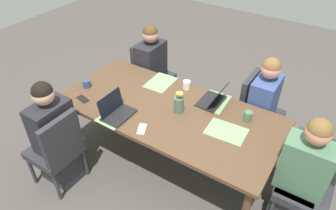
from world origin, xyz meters
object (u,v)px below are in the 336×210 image
laptop_far_left_far (213,99)px  phone_black (83,99)px  person_head_right_left_near (300,180)px  flower_vase (179,102)px  chair_near_left_mid (57,148)px  chair_far_right_near (150,71)px  coffee_mug_near_right (248,116)px  dining_table (168,114)px  coffee_mug_near_left (87,84)px  chair_head_right_left_near (308,179)px  person_far_left_far (261,112)px  coffee_mug_centre_left (187,85)px  laptop_near_left_mid (116,111)px  phone_silver (142,129)px  person_far_right_near (152,73)px  person_near_left_mid (56,139)px  chair_far_left_far (256,109)px

laptop_far_left_far → phone_black: 1.36m
person_head_right_left_near → flower_vase: 1.28m
chair_near_left_mid → chair_far_right_near: (-0.09, 1.67, 0.00)m
chair_far_right_near → coffee_mug_near_right: (1.56, -0.56, 0.29)m
dining_table → coffee_mug_near_left: size_ratio=26.13×
chair_head_right_left_near → person_far_left_far: person_far_left_far is taller
flower_vase → coffee_mug_centre_left: flower_vase is taller
laptop_near_left_mid → phone_silver: size_ratio=2.13×
person_far_left_far → laptop_far_left_far: (-0.41, -0.41, 0.25)m
coffee_mug_near_right → phone_silver: 1.01m
chair_head_right_left_near → person_head_right_left_near: bearing=-128.8°
person_far_right_near → coffee_mug_centre_left: bearing=-25.2°
person_near_left_mid → coffee_mug_near_left: (-0.16, 0.64, 0.26)m
chair_near_left_mid → flower_vase: size_ratio=3.59×
coffee_mug_centre_left → person_far_left_far: bearing=22.8°
chair_head_right_left_near → phone_black: size_ratio=6.00×
chair_head_right_left_near → laptop_far_left_far: size_ratio=2.81×
person_head_right_left_near → coffee_mug_near_left: (-2.32, -0.16, 0.26)m
chair_head_right_left_near → coffee_mug_near_left: chair_head_right_left_near is taller
person_head_right_left_near → chair_far_right_near: 2.32m
laptop_near_left_mid → coffee_mug_near_left: laptop_near_left_mid is taller
coffee_mug_near_left → person_near_left_mid: bearing=-75.9°
phone_silver → phone_black: bearing=61.4°
person_head_right_left_near → person_near_left_mid: (-2.16, -0.80, 0.00)m
coffee_mug_near_right → phone_black: coffee_mug_near_right is taller
chair_far_left_far → laptop_near_left_mid: (-1.04, -1.16, 0.28)m
person_far_left_far → laptop_near_left_mid: bearing=-135.3°
coffee_mug_near_left → person_far_left_far: bearing=27.6°
person_far_left_far → person_far_right_near: size_ratio=1.00×
coffee_mug_near_left → phone_silver: (0.94, -0.24, -0.04)m
phone_black → person_near_left_mid: bearing=105.9°
dining_table → laptop_near_left_mid: 0.53m
coffee_mug_centre_left → person_near_left_mid: bearing=-123.0°
chair_head_right_left_near → coffee_mug_centre_left: 1.51m
chair_far_right_near → flower_vase: (0.94, -0.80, 0.35)m
person_far_right_near → coffee_mug_centre_left: size_ratio=12.95×
chair_near_left_mid → person_far_right_near: bearing=90.4°
person_near_left_mid → coffee_mug_near_right: (1.55, 1.05, 0.26)m
coffee_mug_near_right → coffee_mug_centre_left: coffee_mug_near_right is taller
chair_head_right_left_near → coffee_mug_near_right: size_ratio=8.63×
chair_far_left_far → phone_black: size_ratio=6.00×
chair_far_right_near → flower_vase: flower_vase is taller
coffee_mug_near_right → phone_black: 1.69m
chair_far_left_far → laptop_near_left_mid: size_ratio=2.81×
person_far_left_far → phone_silver: bearing=-124.4°
chair_far_left_far → phone_black: bearing=-142.6°
person_far_right_near → coffee_mug_near_left: bearing=-103.7°
dining_table → flower_vase: bearing=13.0°
coffee_mug_centre_left → chair_head_right_left_near: bearing=-13.1°
phone_silver → chair_far_right_near: bearing=7.6°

